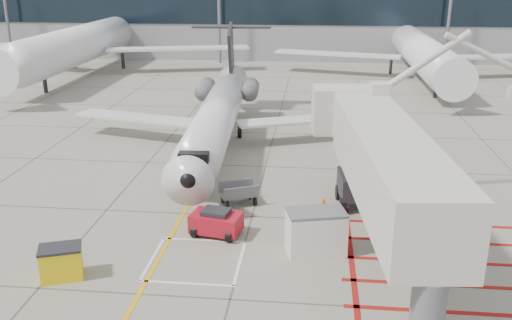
# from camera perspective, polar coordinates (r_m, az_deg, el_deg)

# --- Properties ---
(ground_plane) EXTENTS (260.00, 260.00, 0.00)m
(ground_plane) POSITION_cam_1_polar(r_m,az_deg,el_deg) (26.86, -1.35, -9.19)
(ground_plane) COLOR gray
(ground_plane) RESTS_ON ground
(regional_jet) EXTENTS (24.95, 30.69, 7.72)m
(regional_jet) POSITION_cam_1_polar(r_m,az_deg,el_deg) (38.54, -4.38, 5.63)
(regional_jet) COLOR silver
(regional_jet) RESTS_ON ground_plane
(jet_bridge) EXTENTS (11.27, 20.69, 7.95)m
(jet_bridge) POSITION_cam_1_polar(r_m,az_deg,el_deg) (25.09, 13.11, -1.82)
(jet_bridge) COLOR beige
(jet_bridge) RESTS_ON ground_plane
(pushback_tug) EXTENTS (2.66, 1.95, 1.41)m
(pushback_tug) POSITION_cam_1_polar(r_m,az_deg,el_deg) (28.27, -4.00, -6.15)
(pushback_tug) COLOR #AB1020
(pushback_tug) RESTS_ON ground_plane
(spill_bin) EXTENTS (1.98, 1.65, 1.47)m
(spill_bin) POSITION_cam_1_polar(r_m,az_deg,el_deg) (25.85, -18.89, -9.65)
(spill_bin) COLOR yellow
(spill_bin) RESTS_ON ground_plane
(baggage_cart) EXTENTS (2.36, 1.98, 1.27)m
(baggage_cart) POSITION_cam_1_polar(r_m,az_deg,el_deg) (31.75, -1.74, -3.35)
(baggage_cart) COLOR #5E5E63
(baggage_cart) RESTS_ON ground_plane
(ground_power_unit) EXTENTS (2.92, 2.12, 2.08)m
(ground_power_unit) POSITION_cam_1_polar(r_m,az_deg,el_deg) (26.51, 6.01, -7.18)
(ground_power_unit) COLOR silver
(ground_power_unit) RESTS_ON ground_plane
(cone_nose) EXTENTS (0.37, 0.37, 0.52)m
(cone_nose) POSITION_cam_1_polar(r_m,az_deg,el_deg) (29.57, -3.66, -5.92)
(cone_nose) COLOR #E2400B
(cone_nose) RESTS_ON ground_plane
(cone_side) EXTENTS (0.40, 0.40, 0.56)m
(cone_side) POSITION_cam_1_polar(r_m,az_deg,el_deg) (31.76, 6.73, -4.17)
(cone_side) COLOR orange
(cone_side) RESTS_ON ground_plane
(terminal_building) EXTENTS (180.00, 28.00, 14.00)m
(terminal_building) POSITION_cam_1_polar(r_m,az_deg,el_deg) (93.93, 10.56, 15.09)
(terminal_building) COLOR gray
(terminal_building) RESTS_ON ground_plane
(terminal_glass_band) EXTENTS (180.00, 0.10, 6.00)m
(terminal_glass_band) POSITION_cam_1_polar(r_m,az_deg,el_deg) (79.89, 11.34, 15.16)
(terminal_glass_band) COLOR black
(terminal_glass_band) RESTS_ON ground_plane
(bg_aircraft_b) EXTENTS (39.43, 43.81, 13.14)m
(bg_aircraft_b) POSITION_cam_1_polar(r_m,az_deg,el_deg) (75.23, -16.46, 13.48)
(bg_aircraft_b) COLOR silver
(bg_aircraft_b) RESTS_ON ground_plane
(bg_aircraft_c) EXTENTS (34.35, 38.16, 11.45)m
(bg_aircraft_c) POSITION_cam_1_polar(r_m,az_deg,el_deg) (70.88, 16.15, 12.53)
(bg_aircraft_c) COLOR silver
(bg_aircraft_c) RESTS_ON ground_plane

